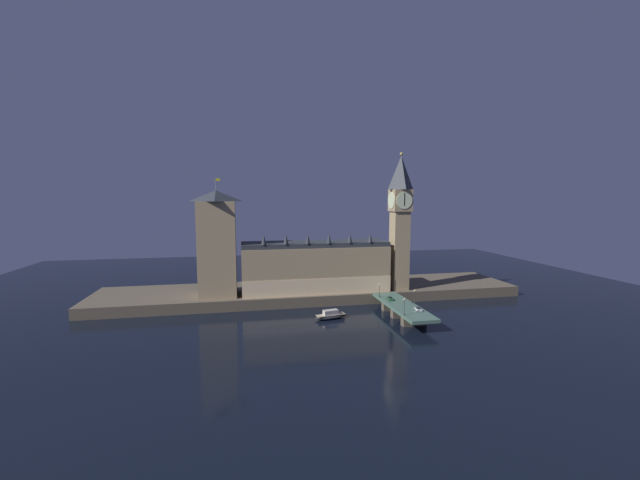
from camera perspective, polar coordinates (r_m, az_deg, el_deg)
ground_plane at (r=176.35m, az=1.02°, el=-11.32°), size 400.00×400.00×0.00m
embankment at (r=212.50m, az=-1.25°, el=-7.53°), size 220.00×42.00×5.25m
parliament_hall at (r=201.01m, az=-0.69°, el=-3.87°), size 74.05×19.90×30.53m
clock_tower at (r=206.40m, az=11.56°, el=3.19°), size 10.27×10.38×70.56m
victoria_tower at (r=196.18m, az=-14.73°, el=-0.48°), size 18.05×18.05×57.23m
bridge at (r=180.57m, az=11.93°, el=-9.72°), size 12.03×46.00×5.65m
car_northbound_lead at (r=186.79m, az=10.12°, el=-8.38°), size 2.11×4.42×1.50m
car_southbound_lead at (r=172.21m, az=14.11°, el=-9.75°), size 1.91×4.43×1.43m
pedestrian_mid_walk at (r=183.61m, az=13.26°, el=-8.67°), size 0.38×0.38×1.59m
pedestrian_far_rail at (r=191.94m, az=8.63°, el=-7.90°), size 0.38×0.38×1.70m
street_lamp_near at (r=163.74m, az=12.18°, el=-9.17°), size 1.34×0.60×7.08m
street_lamp_mid at (r=181.35m, az=13.64°, el=-7.78°), size 1.34×0.60×6.64m
street_lamp_far at (r=190.29m, az=8.62°, el=-7.02°), size 1.34×0.60×6.62m
boat_upstream at (r=175.15m, az=1.55°, el=-10.94°), size 15.26×7.39×4.02m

